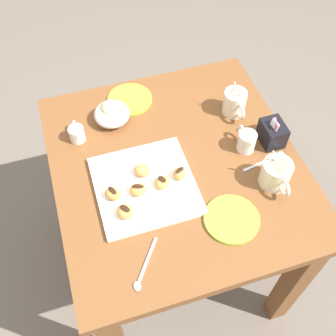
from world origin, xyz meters
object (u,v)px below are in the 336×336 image
dining_table (176,188)px  beignet_5 (143,170)px  sugar_caddy (272,133)px  pastry_plate_square (145,186)px  beignet_0 (126,212)px  saucer_lime_left (232,219)px  chocolate_sauce_pitcher (77,133)px  cream_pitcher_white (246,141)px  beignet_3 (138,190)px  beignet_4 (113,194)px  beignet_1 (162,182)px  ice_cream_bowl (112,113)px  saucer_lime_right (130,99)px  coffee_mug_cream_right (276,174)px  beignet_2 (180,174)px  coffee_mug_cream_left (235,102)px

dining_table → beignet_5: size_ratio=16.90×
sugar_caddy → pastry_plate_square: bearing=-83.4°
beignet_0 → saucer_lime_left: bearing=70.6°
beignet_0 → chocolate_sauce_pitcher: bearing=-166.3°
cream_pitcher_white → beignet_3: bearing=-79.3°
pastry_plate_square → beignet_4: size_ratio=5.99×
beignet_1 → beignet_4: beignet_4 is taller
ice_cream_bowl → saucer_lime_right: size_ratio=0.76×
cream_pitcher_white → coffee_mug_cream_right: bearing=10.4°
beignet_0 → beignet_5: bearing=145.9°
beignet_2 → chocolate_sauce_pitcher: bearing=-133.6°
dining_table → beignet_4: beignet_4 is taller
beignet_4 → beignet_5: (-0.06, 0.11, -0.00)m
beignet_3 → beignet_2: bearing=97.1°
coffee_mug_cream_right → beignet_2: size_ratio=3.23×
beignet_3 → beignet_0: bearing=-41.6°
pastry_plate_square → beignet_3: beignet_3 is taller
sugar_caddy → saucer_lime_left: size_ratio=0.64×
beignet_4 → saucer_lime_right: bearing=159.2°
beignet_3 → beignet_4: size_ratio=1.00×
cream_pitcher_white → pastry_plate_square: bearing=-82.2°
beignet_1 → saucer_lime_right: bearing=-179.9°
saucer_lime_right → beignet_1: (0.41, 0.00, 0.03)m
coffee_mug_cream_right → sugar_caddy: 0.17m
pastry_plate_square → beignet_3: size_ratio=5.99×
coffee_mug_cream_left → ice_cream_bowl: bearing=-101.9°
pastry_plate_square → beignet_2: (0.01, 0.11, 0.03)m
beignet_2 → beignet_5: bearing=-114.1°
beignet_3 → beignet_4: beignet_4 is taller
coffee_mug_cream_left → chocolate_sauce_pitcher: coffee_mug_cream_left is taller
cream_pitcher_white → beignet_3: size_ratio=2.05×
chocolate_sauce_pitcher → dining_table: bearing=55.2°
saucer_lime_right → pastry_plate_square: bearing=-7.3°
beignet_4 → saucer_lime_left: bearing=61.1°
ice_cream_bowl → beignet_2: size_ratio=2.87×
coffee_mug_cream_left → beignet_1: size_ratio=2.91×
dining_table → cream_pitcher_white: size_ratio=8.26×
dining_table → beignet_5: beignet_5 is taller
sugar_caddy → saucer_lime_right: size_ratio=0.65×
cream_pitcher_white → sugar_caddy: bearing=91.9°
sugar_caddy → ice_cream_bowl: (-0.25, -0.49, -0.00)m
cream_pitcher_white → saucer_lime_right: cream_pitcher_white is taller
dining_table → coffee_mug_cream_right: 0.37m
cream_pitcher_white → beignet_2: (0.06, -0.25, -0.01)m
dining_table → coffee_mug_cream_right: (0.16, 0.27, 0.20)m
coffee_mug_cream_right → saucer_lime_right: size_ratio=0.85×
saucer_lime_left → chocolate_sauce_pitcher: bearing=-139.8°
pastry_plate_square → sugar_caddy: 0.46m
coffee_mug_cream_left → beignet_3: coffee_mug_cream_left is taller
pastry_plate_square → coffee_mug_cream_left: (-0.22, 0.39, 0.04)m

